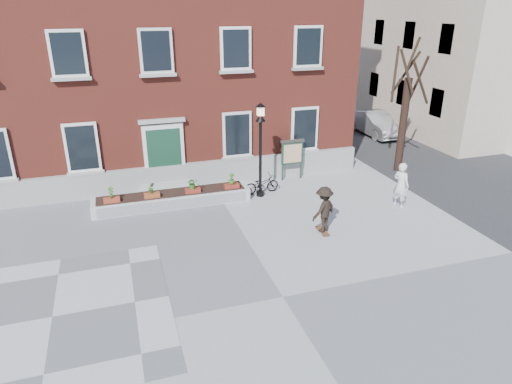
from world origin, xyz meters
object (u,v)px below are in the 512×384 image
object	(u,v)px
bystander	(401,185)
bicycle	(262,184)
notice_board	(292,153)
skateboarder	(324,209)
parked_car	(375,124)
lamp_post	(260,137)

from	to	relation	value
bystander	bicycle	bearing A→B (deg)	36.71
bicycle	notice_board	size ratio (longest dim) A/B	0.83
bicycle	skateboarder	xyz separation A→B (m)	(0.91, -4.10, 0.49)
skateboarder	bicycle	bearing A→B (deg)	102.53
bystander	skateboarder	size ratio (longest dim) A/B	1.07
bystander	notice_board	bearing A→B (deg)	14.07
bystander	notice_board	world-z (taller)	notice_board
notice_board	skateboarder	world-z (taller)	notice_board
bystander	parked_car	bearing A→B (deg)	-46.84
skateboarder	lamp_post	bearing A→B (deg)	105.44
skateboarder	bystander	bearing A→B (deg)	15.66
parked_car	notice_board	size ratio (longest dim) A/B	2.31
notice_board	parked_car	bearing A→B (deg)	35.99
parked_car	skateboarder	size ratio (longest dim) A/B	2.51
parked_car	lamp_post	bearing A→B (deg)	-144.85
bicycle	lamp_post	distance (m)	2.16
bystander	lamp_post	world-z (taller)	lamp_post
parked_car	bystander	xyz separation A→B (m)	(-4.80, -9.78, 0.21)
parked_car	notice_board	distance (m)	9.54
lamp_post	notice_board	distance (m)	2.75
parked_car	lamp_post	size ratio (longest dim) A/B	1.10
bicycle	notice_board	world-z (taller)	notice_board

